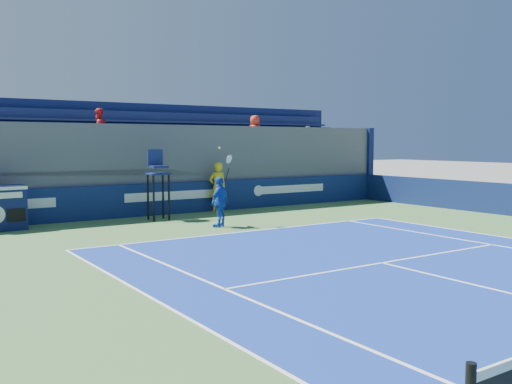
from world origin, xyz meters
TOP-DOWN VIEW (x-y plane):
  - ball_person at (1.66, 16.66)m, footprint 0.75×0.54m
  - back_hoarding at (0.00, 17.10)m, footprint 20.40×0.21m
  - match_clock at (-6.18, 16.29)m, footprint 1.37×0.82m
  - umpire_chair at (-1.20, 15.85)m, footprint 0.74×0.74m
  - tennis_player at (-0.25, 13.19)m, footprint 1.03×0.81m
  - stadium_seating at (-0.00, 19.15)m, footprint 21.00×4.05m

SIDE VIEW (x-z plane):
  - back_hoarding at x=0.00m, z-range 0.00..1.20m
  - match_clock at x=-6.18m, z-range 0.04..1.44m
  - tennis_player at x=-0.25m, z-range -0.46..2.11m
  - ball_person at x=1.66m, z-range 0.01..1.95m
  - umpire_chair at x=-1.20m, z-range 0.29..2.77m
  - stadium_seating at x=0.00m, z-range -0.36..4.04m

